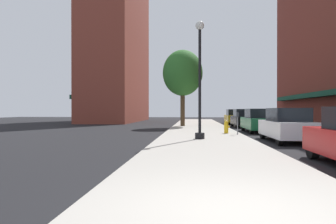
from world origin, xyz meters
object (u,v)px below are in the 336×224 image
Objects in this scene: tree_near at (183,73)px; car_green at (258,121)px; car_white at (287,125)px; lamppost at (200,77)px; car_black at (243,118)px; car_yellow at (234,117)px; fire_hydrant at (226,127)px; parking_meter_near at (238,120)px.

tree_near is 1.61× the size of car_green.
tree_near is at bearing 115.29° from car_white.
lamppost reaches higher than car_green.
car_yellow is (0.00, 5.98, 0.00)m from car_black.
car_black is at bearing 90.70° from car_green.
car_green is 1.00× the size of car_yellow.
car_white is at bearing -0.51° from lamppost.
car_green is at bearing 56.48° from lamppost.
car_green is at bearing 91.11° from car_white.
lamppost is 1.37× the size of car_black.
car_yellow reaches higher than fire_hydrant.
car_black is (0.00, 6.32, 0.00)m from car_green.
car_green is 6.32m from car_black.
tree_near is 9.02m from car_green.
fire_hydrant is 0.11× the size of tree_near.
tree_near reaches higher than car_yellow.
car_black is at bearing 5.00° from tree_near.
tree_near is 1.61× the size of car_yellow.
car_white is at bearing -65.82° from tree_near.
lamppost reaches higher than car_white.
fire_hydrant is at bearing 121.95° from parking_meter_near.
lamppost is at bearing -102.45° from car_yellow.
fire_hydrant is 0.60× the size of parking_meter_near.
car_white is at bearing -88.61° from car_black.
car_white is at bearing -89.30° from car_green.
car_green is (1.95, 3.56, -0.14)m from parking_meter_near.
fire_hydrant is 9.33m from car_black.
car_black is 1.00× the size of car_yellow.
car_white is 1.00× the size of car_black.
fire_hydrant is 0.18× the size of car_green.
car_white is (1.95, -2.87, -0.14)m from parking_meter_near.
car_black is at bearing 74.38° from fire_hydrant.
fire_hydrant is 1.14m from parking_meter_near.
car_green is (2.51, 2.66, 0.29)m from fire_hydrant.
car_white is 1.00× the size of car_yellow.
car_green is at bearing 61.31° from parking_meter_near.
lamppost is 19.32m from car_yellow.
lamppost is 8.03m from car_green.
lamppost is 12.42m from tree_near.
car_green is (4.23, 6.39, -2.39)m from lamppost.
fire_hydrant is at bearing 124.81° from car_white.
tree_near is at bearing 95.95° from lamppost.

